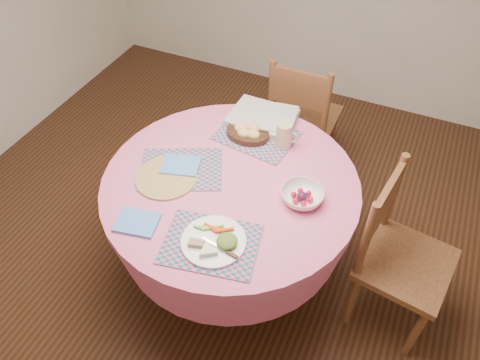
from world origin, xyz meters
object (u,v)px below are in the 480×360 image
object	(u,v)px
wicker_trivet	(166,177)
dinner_plate	(214,241)
bread_bowl	(248,132)
latte_mug	(285,135)
chair_right	(397,254)
chair_back	(302,116)
fruit_bowl	(302,196)
dining_table	(231,208)

from	to	relation	value
wicker_trivet	dinner_plate	size ratio (longest dim) A/B	1.09
dinner_plate	bread_bowl	size ratio (longest dim) A/B	1.20
wicker_trivet	latte_mug	xyz separation A→B (m)	(0.43, 0.45, 0.07)
chair_right	latte_mug	xyz separation A→B (m)	(-0.69, 0.22, 0.34)
chair_back	wicker_trivet	xyz separation A→B (m)	(-0.34, -1.08, 0.28)
dinner_plate	fruit_bowl	xyz separation A→B (m)	(0.25, 0.39, 0.01)
dining_table	chair_back	distance (m)	0.98
chair_right	fruit_bowl	xyz separation A→B (m)	(-0.48, -0.10, 0.29)
dining_table	wicker_trivet	size ratio (longest dim) A/B	4.13
fruit_bowl	dinner_plate	bearing A→B (deg)	-123.06
dinner_plate	latte_mug	xyz separation A→B (m)	(0.05, 0.71, 0.05)
chair_back	wicker_trivet	size ratio (longest dim) A/B	3.05
dining_table	chair_back	world-z (taller)	chair_back
bread_bowl	wicker_trivet	bearing A→B (deg)	-117.82
dinner_plate	bread_bowl	distance (m)	0.72
dining_table	dinner_plate	xyz separation A→B (m)	(0.10, -0.37, 0.22)
latte_mug	chair_right	bearing A→B (deg)	-18.11
chair_right	bread_bowl	distance (m)	0.96
wicker_trivet	latte_mug	bearing A→B (deg)	46.28
chair_right	dinner_plate	distance (m)	0.92
dining_table	chair_right	xyz separation A→B (m)	(0.83, 0.12, -0.07)
chair_back	dinner_plate	size ratio (longest dim) A/B	3.32
bread_bowl	dining_table	bearing A→B (deg)	-80.64
dining_table	dinner_plate	bearing A→B (deg)	-75.19
wicker_trivet	fruit_bowl	world-z (taller)	fruit_bowl
dinner_plate	wicker_trivet	bearing A→B (deg)	146.16
wicker_trivet	bread_bowl	bearing A→B (deg)	62.18
chair_right	chair_back	xyz separation A→B (m)	(-0.77, 0.85, -0.01)
chair_back	bread_bowl	xyz separation A→B (m)	(-0.11, -0.64, 0.31)
bread_bowl	fruit_bowl	world-z (taller)	bread_bowl
chair_back	bread_bowl	world-z (taller)	chair_back
bread_bowl	chair_back	bearing A→B (deg)	80.11
bread_bowl	dinner_plate	bearing A→B (deg)	-77.77
dinner_plate	fruit_bowl	world-z (taller)	fruit_bowl
fruit_bowl	bread_bowl	bearing A→B (deg)	142.24
chair_back	latte_mug	world-z (taller)	chair_back
wicker_trivet	dinner_plate	bearing A→B (deg)	-33.84
chair_right	dinner_plate	bearing A→B (deg)	132.13
dining_table	bread_bowl	xyz separation A→B (m)	(-0.06, 0.34, 0.23)
dinner_plate	latte_mug	bearing A→B (deg)	86.35
dinner_plate	latte_mug	distance (m)	0.71
wicker_trivet	fruit_bowl	bearing A→B (deg)	11.46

